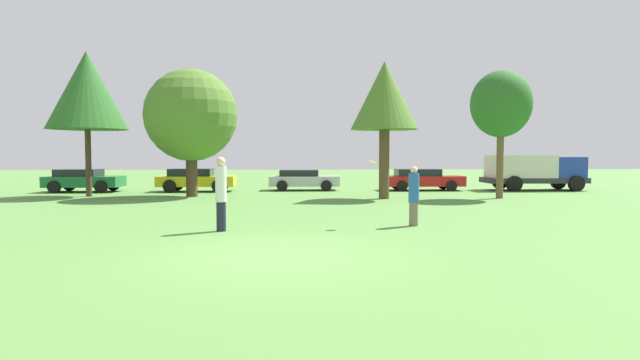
% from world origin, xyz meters
% --- Properties ---
extents(ground_plane, '(120.00, 120.00, 0.00)m').
position_xyz_m(ground_plane, '(0.00, 0.00, 0.00)').
color(ground_plane, '#54843D').
extents(person_thrower, '(0.30, 0.30, 1.98)m').
position_xyz_m(person_thrower, '(-1.53, 3.45, 1.04)').
color(person_thrower, '#191E33').
rests_on(person_thrower, ground).
extents(person_catcher, '(0.30, 0.30, 1.71)m').
position_xyz_m(person_catcher, '(3.85, 4.17, 0.87)').
color(person_catcher, '#726651').
rests_on(person_catcher, ground).
extents(frisbee, '(0.25, 0.25, 0.13)m').
position_xyz_m(frisbee, '(2.65, 4.13, 1.83)').
color(frisbee, yellow).
extents(tree_0, '(3.79, 3.79, 7.06)m').
position_xyz_m(tree_0, '(-9.52, 15.38, 5.15)').
color(tree_0, '#473323').
rests_on(tree_0, ground).
extents(tree_1, '(4.45, 4.45, 6.17)m').
position_xyz_m(tree_1, '(-4.47, 14.97, 3.93)').
color(tree_1, '#473323').
rests_on(tree_1, ground).
extents(tree_2, '(3.13, 3.13, 6.33)m').
position_xyz_m(tree_2, '(4.65, 13.29, 4.70)').
color(tree_2, brown).
rests_on(tree_2, ground).
extents(tree_3, '(2.79, 2.79, 5.95)m').
position_xyz_m(tree_3, '(10.09, 13.18, 4.36)').
color(tree_3, brown).
rests_on(tree_3, ground).
extents(parked_car_green, '(3.96, 2.10, 1.25)m').
position_xyz_m(parked_car_green, '(-11.03, 18.58, 0.67)').
color(parked_car_green, '#196633').
rests_on(parked_car_green, ground).
extents(parked_car_yellow, '(4.20, 2.02, 1.27)m').
position_xyz_m(parked_car_yellow, '(-4.93, 18.54, 0.69)').
color(parked_car_yellow, gold).
rests_on(parked_car_yellow, ground).
extents(parked_car_silver, '(3.99, 1.97, 1.17)m').
position_xyz_m(parked_car_silver, '(1.03, 19.21, 0.62)').
color(parked_car_silver, '#B2B2B7').
rests_on(parked_car_silver, ground).
extents(parked_car_red, '(4.50, 1.87, 1.22)m').
position_xyz_m(parked_car_red, '(7.84, 18.75, 0.64)').
color(parked_car_red, red).
rests_on(parked_car_red, ground).
extents(delivery_truck_blue, '(5.67, 2.33, 2.01)m').
position_xyz_m(delivery_truck_blue, '(14.27, 18.46, 1.16)').
color(delivery_truck_blue, '#2D2D33').
rests_on(delivery_truck_blue, ground).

